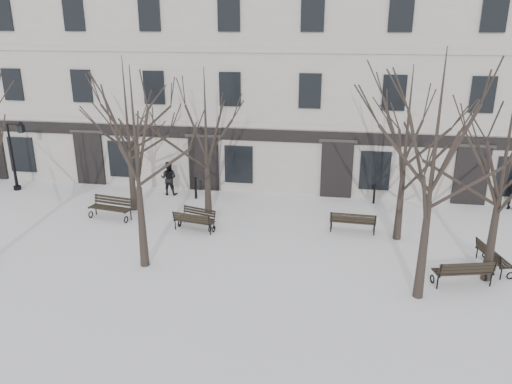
% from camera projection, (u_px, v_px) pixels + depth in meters
% --- Properties ---
extents(ground, '(100.00, 100.00, 0.00)m').
position_uv_depth(ground, '(239.00, 260.00, 19.03)').
color(ground, silver).
rests_on(ground, ground).
extents(building, '(40.40, 10.20, 11.40)m').
position_uv_depth(building, '(281.00, 77.00, 29.33)').
color(building, '#B4AEA6').
rests_on(building, ground).
extents(tree_1, '(5.10, 5.10, 7.29)m').
position_uv_depth(tree_1, '(136.00, 146.00, 17.14)').
color(tree_1, black).
rests_on(tree_1, ground).
extents(tree_2, '(5.58, 5.58, 7.97)m').
position_uv_depth(tree_2, '(435.00, 150.00, 14.88)').
color(tree_2, black).
rests_on(tree_2, ground).
extents(tree_3, '(5.21, 5.21, 7.44)m').
position_uv_depth(tree_3, '(507.00, 151.00, 16.08)').
color(tree_3, black).
rests_on(tree_3, ground).
extents(tree_4, '(5.05, 5.05, 7.22)m').
position_uv_depth(tree_4, '(127.00, 117.00, 22.65)').
color(tree_4, black).
rests_on(tree_4, ground).
extents(tree_5, '(4.73, 4.73, 6.76)m').
position_uv_depth(tree_5, '(206.00, 125.00, 22.38)').
color(tree_5, black).
rests_on(tree_5, ground).
extents(tree_6, '(4.98, 4.98, 7.12)m').
position_uv_depth(tree_6, '(407.00, 134.00, 19.45)').
color(tree_6, black).
rests_on(tree_6, ground).
extents(bench_0, '(2.09, 1.06, 1.01)m').
position_uv_depth(bench_0, '(111.00, 207.00, 22.88)').
color(bench_0, black).
rests_on(bench_0, ground).
extents(bench_1, '(1.86, 0.97, 0.89)m').
position_uv_depth(bench_1, '(193.00, 221.00, 21.46)').
color(bench_1, black).
rests_on(bench_1, ground).
extents(bench_2, '(2.09, 1.19, 1.00)m').
position_uv_depth(bench_2, '(464.00, 272.00, 16.99)').
color(bench_2, black).
rests_on(bench_2, ground).
extents(bench_3, '(1.74, 1.05, 0.83)m').
position_uv_depth(bench_3, '(197.00, 217.00, 21.97)').
color(bench_3, black).
rests_on(bench_3, ground).
extents(bench_4, '(1.96, 0.78, 0.97)m').
position_uv_depth(bench_4, '(353.00, 221.00, 21.32)').
color(bench_4, black).
rests_on(bench_4, ground).
extents(bench_5, '(1.06, 1.88, 0.90)m').
position_uv_depth(bench_5, '(493.00, 256.00, 18.22)').
color(bench_5, black).
rests_on(bench_5, ground).
extents(lamp_post, '(1.18, 0.44, 3.76)m').
position_uv_depth(lamp_post, '(16.00, 151.00, 26.22)').
color(lamp_post, black).
rests_on(lamp_post, ground).
extents(bollard_a, '(0.15, 0.15, 1.16)m').
position_uv_depth(bollard_a, '(196.00, 187.00, 25.40)').
color(bollard_a, black).
rests_on(bollard_a, ground).
extents(bollard_b, '(0.13, 0.13, 1.03)m').
position_uv_depth(bollard_b, '(374.00, 193.00, 24.75)').
color(bollard_b, black).
rests_on(bollard_b, ground).
extents(pedestrian_b, '(0.87, 0.68, 1.79)m').
position_uv_depth(pedestrian_b, '(170.00, 194.00, 26.23)').
color(pedestrian_b, black).
rests_on(pedestrian_b, ground).
extents(pedestrian_c, '(1.11, 0.87, 1.75)m').
position_uv_depth(pedestrian_c, '(511.00, 209.00, 24.12)').
color(pedestrian_c, black).
rests_on(pedestrian_c, ground).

